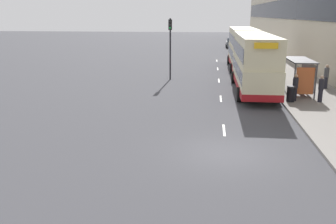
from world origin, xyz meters
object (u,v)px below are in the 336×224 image
Objects in this scene: double_decker_bus_ahead at (243,47)px; car_0 at (237,47)px; pedestrian_at_shelter at (295,87)px; traffic_light_far_kerb at (170,39)px; bus_shelter at (303,70)px; pedestrian_1 at (321,89)px; pedestrian_2 at (326,76)px; car_1 at (232,43)px; litter_bin at (291,94)px; double_decker_bus_near at (254,62)px.

double_decker_bus_ahead is 16.87m from car_0.
traffic_light_far_kerb is (-9.26, 8.20, 2.55)m from pedestrian_at_shelter.
pedestrian_1 is at bearing -73.89° from bus_shelter.
pedestrian_2 is (3.31, 4.69, 0.03)m from pedestrian_at_shelter.
double_decker_bus_ahead reaches higher than car_1.
traffic_light_far_kerb is (-8.95, 8.49, 2.94)m from litter_bin.
car_1 is at bearing 98.13° from pedestrian_2.
traffic_light_far_kerb is (-10.87, 8.37, 2.57)m from pedestrian_1.
double_decker_bus_ahead is 12.65m from pedestrian_2.
car_1 is 42.14m from pedestrian_at_shelter.
pedestrian_2 is (1.70, 4.86, 0.05)m from pedestrian_1.
car_1 is 3.83× the size of litter_bin.
pedestrian_2 is at bearing 54.75° from pedestrian_at_shelter.
bus_shelter is at bearing -85.77° from car_1.
pedestrian_at_shelter is at bearing 43.15° from litter_bin.
bus_shelter is 0.38× the size of double_decker_bus_ahead.
pedestrian_2 is (5.00, -28.09, 0.23)m from car_0.
pedestrian_2 is at bearing 45.61° from bus_shelter.
double_decker_bus_ahead is 16.65m from pedestrian_1.
pedestrian_1 is 1.68× the size of litter_bin.
bus_shelter is 0.78× the size of traffic_light_far_kerb.
pedestrian_at_shelter is at bearing -81.99° from double_decker_bus_ahead.
pedestrian_2 is at bearing -81.87° from car_1.
car_0 is at bearing 92.95° from pedestrian_at_shelter.
double_decker_bus_ahead is at bearing 103.44° from pedestrian_1.
litter_bin is at bearing -43.47° from traffic_light_far_kerb.
double_decker_bus_near is 12.69m from double_decker_bus_ahead.
pedestrian_at_shelter reaches higher than litter_bin.
pedestrian_1 reaches higher than litter_bin.
double_decker_bus_ahead reaches higher than car_0.
car_0 is 9.32m from car_1.
traffic_light_far_kerb is at bearing 136.53° from litter_bin.
double_decker_bus_ahead is 2.55× the size of car_0.
traffic_light_far_kerb reaches higher than double_decker_bus_ahead.
car_0 is 25.86m from traffic_light_far_kerb.
car_1 is at bearing 94.23° from bus_shelter.
car_0 is (0.69, 29.49, -1.42)m from double_decker_bus_near.
pedestrian_at_shelter is (-0.92, -2.24, -0.82)m from bus_shelter.
pedestrian_2 is at bearing -79.90° from car_0.
double_decker_bus_ahead is 10.56m from traffic_light_far_kerb.
pedestrian_2 is 0.34× the size of traffic_light_far_kerb.
bus_shelter is 2.64m from pedestrian_1.
pedestrian_at_shelter is at bearing 173.98° from pedestrian_1.
pedestrian_2 reaches higher than litter_bin.
car_1 is (-2.95, 39.85, -1.02)m from bus_shelter.
litter_bin is at bearing -115.82° from bus_shelter.
pedestrian_at_shelter is 12.63m from traffic_light_far_kerb.
pedestrian_2 is at bearing -15.60° from traffic_light_far_kerb.
traffic_light_far_kerb reaches higher than car_1.
double_decker_bus_ahead is at bearing 116.22° from pedestrian_2.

